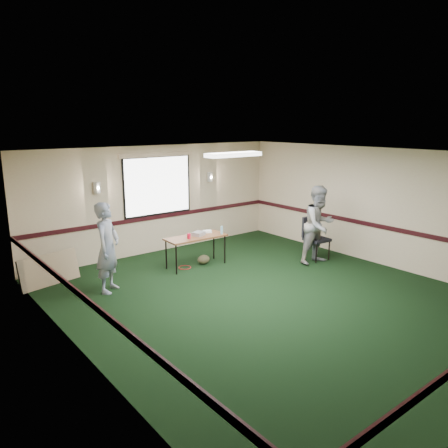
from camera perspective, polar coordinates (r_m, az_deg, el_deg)
ground at (r=8.46m, az=5.57°, el=-9.53°), size 8.00×8.00×0.00m
room_shell at (r=9.59m, az=-3.07°, el=3.09°), size 8.00×8.02×8.00m
folding_table at (r=10.00m, az=-3.70°, el=-1.91°), size 1.44×0.63×0.71m
projector at (r=10.04m, az=-3.35°, el=-1.27°), size 0.33×0.30×0.09m
game_console at (r=10.32m, az=-2.20°, el=-0.97°), size 0.24×0.22×0.05m
red_cup at (r=9.79m, az=-4.61°, el=-1.57°), size 0.08×0.08×0.12m
water_bottle at (r=10.15m, az=-0.31°, el=-0.80°), size 0.06×0.06×0.19m
duffel_bag at (r=10.29m, az=-2.68°, el=-4.66°), size 0.31×0.24×0.21m
cable_coil at (r=10.09m, az=-5.14°, el=-5.67°), size 0.37×0.37×0.01m
folded_table at (r=9.62m, az=-21.84°, el=-5.57°), size 1.27×0.45×0.64m
conference_chair at (r=10.79m, az=11.67°, el=-1.34°), size 0.55×0.57×1.03m
person_left at (r=8.74m, az=-14.96°, el=-2.99°), size 0.77×0.75×1.78m
person_right at (r=10.40m, az=12.32°, el=-0.11°), size 0.93×0.75×1.84m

